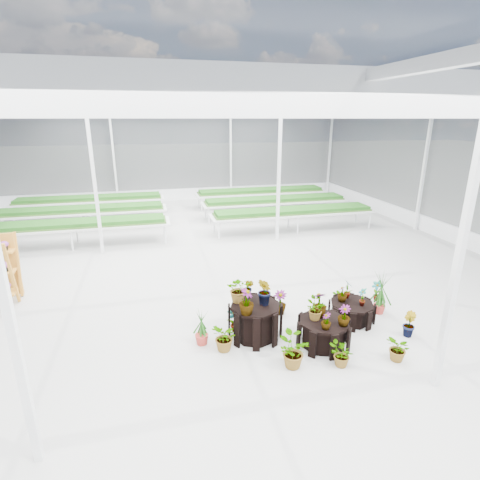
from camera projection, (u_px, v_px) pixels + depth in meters
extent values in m
plane|color=gray|center=(214.00, 297.00, 9.22)|extent=(24.00, 24.00, 0.00)
cylinder|color=black|center=(255.00, 321.00, 7.47)|extent=(1.24, 1.24, 0.71)
cylinder|color=black|center=(323.00, 333.00, 7.21)|extent=(1.06, 1.06, 0.53)
cylinder|color=black|center=(351.00, 312.00, 8.10)|extent=(1.20, 1.20, 0.43)
imported|color=#1B4C14|center=(239.00, 289.00, 7.41)|extent=(0.56, 0.51, 0.54)
imported|color=#1B4C14|center=(265.00, 292.00, 7.25)|extent=(0.29, 0.34, 0.59)
imported|color=#1B4C14|center=(249.00, 288.00, 7.64)|extent=(0.28, 0.27, 0.39)
imported|color=#1B4C14|center=(246.00, 301.00, 6.94)|extent=(0.38, 0.38, 0.51)
imported|color=#1B4C14|center=(314.00, 309.00, 7.12)|extent=(0.48, 0.50, 0.42)
imported|color=#1B4C14|center=(344.00, 316.00, 6.91)|extent=(0.30, 0.30, 0.40)
imported|color=#1B4C14|center=(320.00, 304.00, 7.22)|extent=(0.31, 0.31, 0.52)
imported|color=#1B4C14|center=(326.00, 321.00, 6.80)|extent=(0.22, 0.22, 0.33)
imported|color=#1B4C14|center=(343.00, 294.00, 8.05)|extent=(0.28, 0.28, 0.37)
imported|color=#1B4C14|center=(362.00, 297.00, 7.86)|extent=(0.17, 0.23, 0.40)
imported|color=#1B4C14|center=(348.00, 289.00, 8.18)|extent=(0.21, 0.26, 0.45)
imported|color=#1B4C14|center=(225.00, 338.00, 7.02)|extent=(0.52, 0.58, 0.56)
imported|color=#1B4C14|center=(234.00, 320.00, 7.66)|extent=(0.30, 0.21, 0.54)
imported|color=#1B4C14|center=(292.00, 352.00, 6.55)|extent=(0.72, 0.73, 0.61)
imported|color=#1B4C14|center=(341.00, 355.00, 6.58)|extent=(0.53, 0.51, 0.46)
imported|color=#1B4C14|center=(399.00, 349.00, 6.73)|extent=(0.44, 0.49, 0.49)
imported|color=#1B4C14|center=(409.00, 324.00, 7.53)|extent=(0.31, 0.35, 0.52)
imported|color=#1B4C14|center=(377.00, 291.00, 8.96)|extent=(0.27, 0.32, 0.52)
imported|color=#1B4C14|center=(341.00, 298.00, 8.64)|extent=(0.49, 0.44, 0.50)
imported|color=#1B4C14|center=(280.00, 302.00, 8.38)|extent=(0.43, 0.43, 0.55)
imported|color=#1B4C14|center=(248.00, 308.00, 8.18)|extent=(0.29, 0.33, 0.51)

